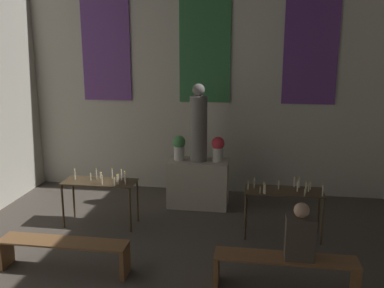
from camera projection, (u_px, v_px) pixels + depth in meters
The scene contains 10 objects.
wall_back at pixel (205, 47), 8.58m from camera, with size 7.59×0.16×5.95m.
altar at pixel (198, 183), 8.24m from camera, with size 1.14×0.62×0.90m.
statue at pixel (198, 126), 7.98m from camera, with size 0.33×0.33×1.46m.
flower_vase_left at pixel (179, 147), 8.13m from camera, with size 0.24×0.24×0.47m.
flower_vase_right at pixel (218, 148), 8.02m from camera, with size 0.24×0.24×0.47m.
candle_rack_left at pixel (100, 186), 7.31m from camera, with size 1.24×0.50×0.99m.
candle_rack_right at pixel (284, 196), 6.85m from camera, with size 1.24×0.50×0.99m.
pew_back_left at pixel (64, 249), 5.88m from camera, with size 1.80×0.36×0.44m.
pew_back_right at pixel (285, 266), 5.44m from camera, with size 1.80×0.36×0.44m.
person_seated at pixel (300, 235), 5.31m from camera, with size 0.36×0.24×0.74m.
Camera 1 is at (1.07, 1.73, 3.09)m, focal length 40.00 mm.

